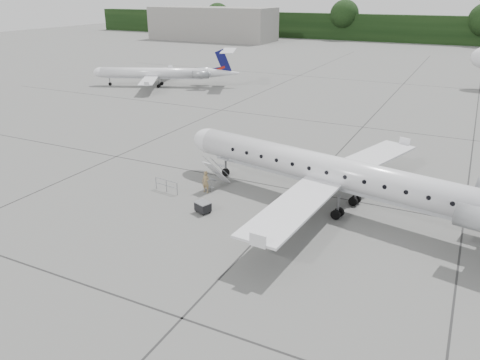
% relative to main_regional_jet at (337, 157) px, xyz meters
% --- Properties ---
extents(ground, '(320.00, 320.00, 0.00)m').
position_rel_main_regional_jet_xyz_m(ground, '(0.13, -5.08, -3.87)').
color(ground, slate).
rests_on(ground, ground).
extents(treeline, '(260.00, 4.00, 8.00)m').
position_rel_main_regional_jet_xyz_m(treeline, '(0.13, 124.92, 0.13)').
color(treeline, black).
rests_on(treeline, ground).
extents(terminal_building, '(40.00, 14.00, 10.00)m').
position_rel_main_regional_jet_xyz_m(terminal_building, '(-69.87, 104.92, 1.13)').
color(terminal_building, gray).
rests_on(terminal_building, ground).
extents(main_regional_jet, '(33.81, 27.18, 7.73)m').
position_rel_main_regional_jet_xyz_m(main_regional_jet, '(0.00, 0.00, 0.00)').
color(main_regional_jet, silver).
rests_on(main_regional_jet, ground).
extents(airstair, '(1.30, 2.50, 2.42)m').
position_rel_main_regional_jet_xyz_m(airstair, '(-9.43, -0.48, -2.65)').
color(airstair, silver).
rests_on(airstair, ground).
extents(passenger, '(0.66, 0.46, 1.75)m').
position_rel_main_regional_jet_xyz_m(passenger, '(-9.70, -1.80, -2.99)').
color(passenger, olive).
rests_on(passenger, ground).
extents(safety_railing, '(2.19, 0.35, 1.00)m').
position_rel_main_regional_jet_xyz_m(safety_railing, '(-12.51, -3.12, -3.37)').
color(safety_railing, gray).
rests_on(safety_railing, ground).
extents(baggage_cart, '(1.22, 1.11, 0.87)m').
position_rel_main_regional_jet_xyz_m(baggage_cart, '(-8.05, -5.03, -3.43)').
color(baggage_cart, black).
rests_on(baggage_cart, ground).
extents(bg_regional_left, '(27.53, 24.02, 6.03)m').
position_rel_main_regional_jet_xyz_m(bg_regional_left, '(-39.63, 32.61, -0.85)').
color(bg_regional_left, silver).
rests_on(bg_regional_left, ground).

